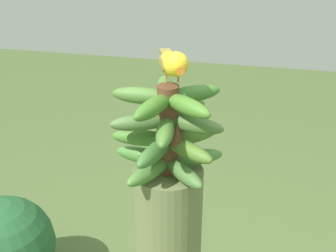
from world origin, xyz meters
The scene contains 3 objects.
banana_bunch centered at (0.00, 0.00, 1.10)m, with size 0.29×0.29×0.23m.
perched_bird centered at (0.01, -0.01, 1.27)m, with size 0.20×0.10×0.09m.
tropical_shrub centered at (0.39, 0.83, 0.25)m, with size 0.45×0.45×0.48m.
Camera 1 is at (-0.99, -0.23, 1.60)m, focal length 48.67 mm.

